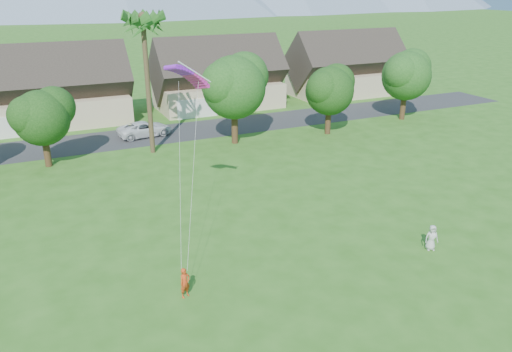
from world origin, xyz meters
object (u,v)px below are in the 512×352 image
watcher (432,238)px  parafoil_kite (188,73)px  parked_car (145,129)px  kite_flyer (185,283)px

watcher → parafoil_kite: size_ratio=0.52×
parked_car → parafoil_kite: parafoil_kite is taller
kite_flyer → parafoil_kite: (2.88, 7.13, 8.98)m
kite_flyer → parafoil_kite: 11.82m
kite_flyer → watcher: kite_flyer is taller
parked_car → parafoil_kite: 23.49m
kite_flyer → watcher: size_ratio=1.02×
watcher → parked_car: watcher is taller
kite_flyer → parafoil_kite: bearing=46.7°
kite_flyer → parked_car: kite_flyer is taller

